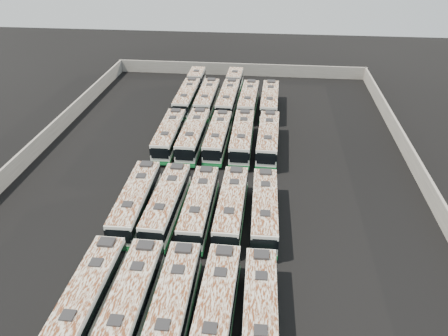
% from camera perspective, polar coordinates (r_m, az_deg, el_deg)
% --- Properties ---
extents(ground, '(140.00, 140.00, 0.00)m').
position_cam_1_polar(ground, '(49.02, -1.09, -1.16)').
color(ground, black).
rests_on(ground, ground).
extents(perimeter_wall, '(45.20, 73.20, 2.20)m').
position_cam_1_polar(perimeter_wall, '(48.46, -1.10, -0.05)').
color(perimeter_wall, slate).
rests_on(perimeter_wall, ground).
extents(bus_front_far_left, '(2.50, 11.48, 3.23)m').
position_cam_1_polar(bus_front_far_left, '(33.90, -17.58, -16.26)').
color(bus_front_far_left, white).
rests_on(bus_front_far_left, ground).
extents(bus_front_left, '(2.44, 11.49, 3.24)m').
position_cam_1_polar(bus_front_left, '(32.84, -12.28, -17.17)').
color(bus_front_left, white).
rests_on(bus_front_left, ground).
extents(bus_front_center, '(2.47, 11.47, 3.23)m').
position_cam_1_polar(bus_front_center, '(32.14, -6.81, -17.87)').
color(bus_front_center, white).
rests_on(bus_front_center, ground).
extents(bus_front_right, '(2.66, 11.50, 3.23)m').
position_cam_1_polar(bus_front_right, '(31.76, -1.11, -18.35)').
color(bus_front_right, white).
rests_on(bus_front_right, ground).
extents(bus_front_far_right, '(2.63, 11.11, 3.11)m').
position_cam_1_polar(bus_front_far_right, '(31.79, 4.74, -18.59)').
color(bus_front_far_right, white).
rests_on(bus_front_far_right, ground).
extents(bus_midfront_far_left, '(2.66, 11.44, 3.21)m').
position_cam_1_polar(bus_midfront_far_left, '(42.85, -11.42, -4.30)').
color(bus_midfront_far_left, white).
rests_on(bus_midfront_far_left, ground).
extents(bus_midfront_left, '(2.65, 11.33, 3.18)m').
position_cam_1_polar(bus_midfront_left, '(42.08, -7.48, -4.65)').
color(bus_midfront_left, white).
rests_on(bus_midfront_left, ground).
extents(bus_midfront_center, '(2.40, 11.06, 3.11)m').
position_cam_1_polar(bus_midfront_center, '(41.47, -3.24, -5.04)').
color(bus_midfront_center, white).
rests_on(bus_midfront_center, ground).
extents(bus_midfront_right, '(2.47, 11.16, 3.14)m').
position_cam_1_polar(bus_midfront_right, '(41.27, 0.99, -5.17)').
color(bus_midfront_right, white).
rests_on(bus_midfront_right, ground).
extents(bus_midfront_far_right, '(2.56, 11.10, 3.11)m').
position_cam_1_polar(bus_midfront_far_right, '(41.14, 5.32, -5.46)').
color(bus_midfront_far_right, white).
rests_on(bus_midfront_far_right, ground).
extents(bus_midback_far_left, '(2.49, 11.09, 3.12)m').
position_cam_1_polar(bus_midback_far_left, '(55.33, -7.14, 4.32)').
color(bus_midback_far_left, white).
rests_on(bus_midback_far_left, ground).
extents(bus_midback_left, '(2.63, 11.55, 3.24)m').
position_cam_1_polar(bus_midback_left, '(54.72, -4.00, 4.26)').
color(bus_midback_left, white).
rests_on(bus_midback_left, ground).
extents(bus_midback_center, '(2.50, 11.02, 3.09)m').
position_cam_1_polar(bus_midback_center, '(54.44, -0.81, 4.10)').
color(bus_midback_center, white).
rests_on(bus_midback_center, ground).
extents(bus_midback_right, '(2.45, 11.46, 3.23)m').
position_cam_1_polar(bus_midback_right, '(54.14, 2.39, 4.01)').
color(bus_midback_right, white).
rests_on(bus_midback_right, ground).
extents(bus_midback_far_right, '(2.68, 11.52, 3.23)m').
position_cam_1_polar(bus_midback_far_right, '(54.06, 5.78, 3.83)').
color(bus_midback_far_right, white).
rests_on(bus_midback_far_right, ground).
extents(bus_back_far_left, '(2.41, 17.39, 3.15)m').
position_cam_1_polar(bus_back_far_left, '(69.56, -4.41, 9.97)').
color(bus_back_far_left, white).
rests_on(bus_back_far_left, ground).
extents(bus_back_left, '(2.46, 11.36, 3.19)m').
position_cam_1_polar(bus_back_left, '(66.26, -2.21, 9.01)').
color(bus_back_left, white).
rests_on(bus_back_left, ground).
extents(bus_back_center, '(2.79, 17.83, 3.22)m').
position_cam_1_polar(bus_back_center, '(68.69, 0.85, 9.82)').
color(bus_back_center, white).
rests_on(bus_back_center, ground).
extents(bus_back_right, '(2.67, 11.32, 3.17)m').
position_cam_1_polar(bus_back_right, '(65.69, 3.23, 8.79)').
color(bus_back_right, white).
rests_on(bus_back_right, ground).
extents(bus_back_far_right, '(2.63, 11.41, 3.20)m').
position_cam_1_polar(bus_back_far_right, '(65.67, 5.98, 8.68)').
color(bus_back_far_right, white).
rests_on(bus_back_far_right, ground).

